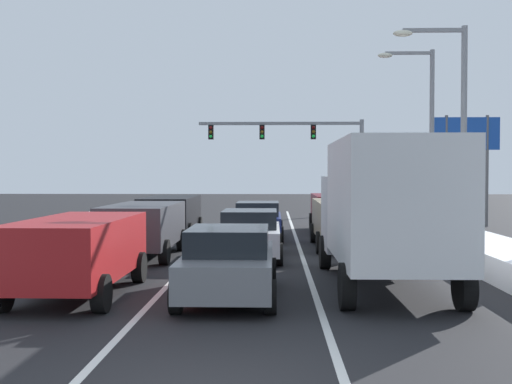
{
  "coord_description": "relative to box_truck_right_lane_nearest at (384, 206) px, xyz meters",
  "views": [
    {
      "loc": [
        0.81,
        -7.4,
        2.64
      ],
      "look_at": [
        -0.03,
        22.16,
        1.78
      ],
      "focal_mm": 45.06,
      "sensor_mm": 36.0,
      "label": 1
    }
  ],
  "objects": [
    {
      "name": "street_lamp_right_mid",
      "position": [
        3.9,
        8.49,
        2.85
      ],
      "size": [
        2.66,
        0.36,
        7.91
      ],
      "color": "gray",
      "rests_on": "ground"
    },
    {
      "name": "snow_bank_right_shoulder",
      "position": [
        3.66,
        10.25,
        -1.56
      ],
      "size": [
        2.1,
        38.8,
        0.67
      ],
      "primitive_type": "cube",
      "color": "white",
      "rests_on": "ground"
    },
    {
      "name": "snow_bank_left_shoulder",
      "position": [
        -10.34,
        10.25,
        -1.46
      ],
      "size": [
        1.47,
        38.8,
        0.88
      ],
      "primitive_type": "cube",
      "color": "white",
      "rests_on": "ground"
    },
    {
      "name": "sedan_white_center_lane_second",
      "position": [
        -3.28,
        5.0,
        -1.14
      ],
      "size": [
        2.0,
        4.5,
        1.51
      ],
      "color": "silver",
      "rests_on": "ground"
    },
    {
      "name": "roadside_sign_right",
      "position": [
        6.95,
        17.13,
        2.12
      ],
      "size": [
        3.2,
        0.16,
        5.5
      ],
      "color": "#59595B",
      "rests_on": "ground"
    },
    {
      "name": "suv_black_left_lane_third",
      "position": [
        -6.8,
        11.56,
        -0.88
      ],
      "size": [
        2.16,
        4.9,
        1.67
      ],
      "color": "black",
      "rests_on": "ground"
    },
    {
      "name": "lane_stripe_between_center_lane_and_left_lane",
      "position": [
        -5.04,
        10.25,
        -1.9
      ],
      "size": [
        0.14,
        38.8,
        0.01
      ],
      "primitive_type": "cube",
      "color": "silver",
      "rests_on": "ground"
    },
    {
      "name": "suv_maroon_right_lane_third",
      "position": [
        0.23,
        14.2,
        -0.88
      ],
      "size": [
        2.16,
        4.9,
        1.67
      ],
      "color": "maroon",
      "rests_on": "ground"
    },
    {
      "name": "suv_charcoal_left_lane_second",
      "position": [
        -6.64,
        5.21,
        -0.88
      ],
      "size": [
        2.16,
        4.9,
        1.67
      ],
      "color": "#38383D",
      "rests_on": "ground"
    },
    {
      "name": "ground_plane",
      "position": [
        -3.34,
        6.72,
        -1.9
      ],
      "size": [
        120.0,
        120.0,
        0.0
      ],
      "primitive_type": "plane",
      "color": "black"
    },
    {
      "name": "street_lamp_right_far",
      "position": [
        4.5,
        15.54,
        3.12
      ],
      "size": [
        2.66,
        0.36,
        8.41
      ],
      "color": "gray",
      "rests_on": "ground"
    },
    {
      "name": "suv_red_left_lane_nearest",
      "position": [
        -6.75,
        -1.12,
        -0.88
      ],
      "size": [
        2.16,
        4.9,
        1.67
      ],
      "color": "maroon",
      "rests_on": "ground"
    },
    {
      "name": "lane_stripe_between_right_lane_and_center_lane",
      "position": [
        -1.64,
        10.25,
        -1.9
      ],
      "size": [
        0.14,
        38.8,
        0.01
      ],
      "primitive_type": "cube",
      "color": "silver",
      "rests_on": "ground"
    },
    {
      "name": "sedan_gray_center_lane_nearest",
      "position": [
        -3.49,
        -1.35,
        -1.14
      ],
      "size": [
        2.0,
        4.5,
        1.51
      ],
      "color": "slate",
      "rests_on": "ground"
    },
    {
      "name": "box_truck_right_lane_nearest",
      "position": [
        0.0,
        0.0,
        0.0
      ],
      "size": [
        2.53,
        7.2,
        3.36
      ],
      "color": "#B7BABF",
      "rests_on": "ground"
    },
    {
      "name": "suv_tan_right_lane_second",
      "position": [
        -0.07,
        7.93,
        -0.88
      ],
      "size": [
        2.16,
        4.9,
        1.67
      ],
      "color": "#937F60",
      "rests_on": "ground"
    },
    {
      "name": "traffic_light_gantry",
      "position": [
        -0.57,
        27.87,
        2.84
      ],
      "size": [
        10.94,
        0.47,
        6.2
      ],
      "color": "slate",
      "rests_on": "ground"
    },
    {
      "name": "sedan_navy_center_lane_third",
      "position": [
        -3.18,
        10.71,
        -1.14
      ],
      "size": [
        2.0,
        4.5,
        1.51
      ],
      "color": "navy",
      "rests_on": "ground"
    }
  ]
}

